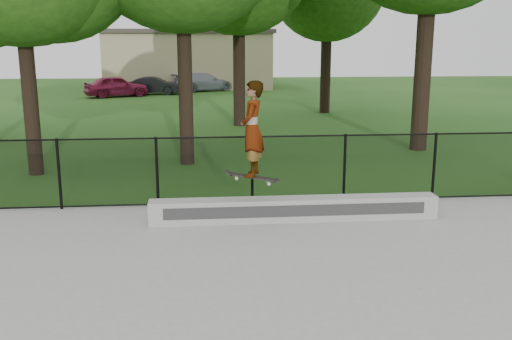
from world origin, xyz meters
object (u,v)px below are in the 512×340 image
Objects in this scene: car_a at (116,86)px; car_c at (204,82)px; grind_ledge at (295,209)px; car_b at (154,86)px; skater_airborne at (252,131)px.

car_a is 6.73m from car_c.
grind_ledge is 27.50m from car_a.
car_b is 0.79× the size of car_c.
skater_airborne is (-0.85, -0.29, 1.61)m from grind_ledge.
car_a is 0.97× the size of car_c.
skater_airborne reaches higher than car_a.
skater_airborne reaches higher than car_c.
car_a is 1.24× the size of car_b.
car_c is at bearing 93.13° from grind_ledge.
skater_airborne is at bearing 157.14° from car_c.
car_b is (-4.96, 28.07, 0.29)m from grind_ledge.
car_a reaches higher than car_b.
car_b is at bearing 100.02° from grind_ledge.
car_a is at bearing 99.96° from car_c.
car_a reaches higher than grind_ledge.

